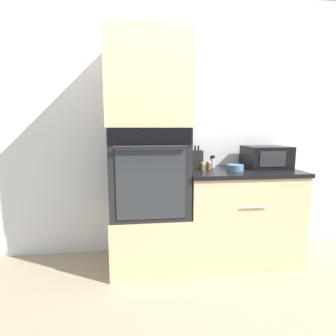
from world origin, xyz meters
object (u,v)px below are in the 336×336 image
Objects in this scene: bowl at (235,168)px; condiment_jar_near at (212,162)px; condiment_jar_mid at (202,166)px; knife_block at (195,159)px; microwave at (266,157)px; wall_oven at (149,171)px; condiment_jar_far at (209,165)px.

bowl is 0.26m from condiment_jar_near.
condiment_jar_near is at bearing 46.26° from condiment_jar_mid.
condiment_jar_mid is at bearing -76.04° from knife_block.
microwave is 1.84× the size of knife_block.
bowl is at bearing -158.64° from microwave.
bowl is 1.99× the size of condiment_jar_mid.
wall_oven is 10.31× the size of condiment_jar_mid.
wall_oven is 10.01× the size of condiment_jar_far.
condiment_jar_near is (-0.51, 0.07, -0.05)m from microwave.
condiment_jar_far is at bearing 151.00° from bowl.
microwave is at bearing -8.11° from condiment_jar_near.
wall_oven reaches higher than condiment_jar_mid.
wall_oven reaches higher than microwave.
condiment_jar_near is at bearing 171.89° from microwave.
knife_block is 1.83× the size of condiment_jar_near.
condiment_jar_near reaches higher than condiment_jar_mid.
wall_oven reaches higher than knife_block.
knife_block is 2.84× the size of condiment_jar_far.
bowl is 0.29m from condiment_jar_mid.
bowl is 1.93× the size of condiment_jar_far.
bowl is at bearing -4.16° from wall_oven.
condiment_jar_mid is (-0.28, 0.07, 0.01)m from bowl.
knife_block is at bearing 145.69° from bowl.
knife_block is at bearing 178.17° from condiment_jar_near.
condiment_jar_mid is (0.49, 0.02, 0.03)m from wall_oven.
microwave is at bearing -6.53° from knife_block.
microwave is 2.70× the size of bowl.
wall_oven is 3.52× the size of knife_block.
condiment_jar_far is at bearing -123.14° from condiment_jar_near.
bowl is 1.24× the size of condiment_jar_near.
condiment_jar_mid is (-0.64, -0.07, -0.07)m from microwave.
wall_oven is 0.49m from condiment_jar_mid.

